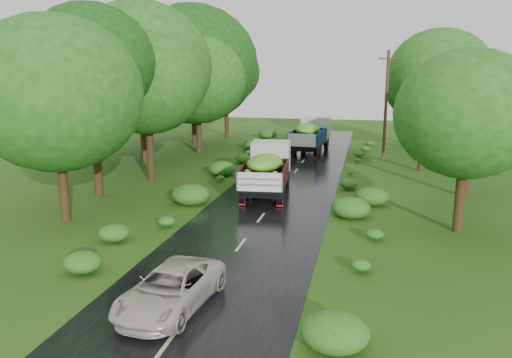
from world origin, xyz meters
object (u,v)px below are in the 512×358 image
(utility_pole, at_px, (386,105))
(truck_far, at_px, (311,133))
(truck_near, at_px, (267,167))
(car, at_px, (171,289))

(utility_pole, bearing_deg, truck_far, 129.54)
(utility_pole, bearing_deg, truck_near, -142.41)
(car, bearing_deg, truck_far, 94.63)
(truck_far, height_order, utility_pole, utility_pole)
(truck_far, relative_size, utility_pole, 0.83)
(truck_near, height_order, utility_pole, utility_pole)
(car, xyz_separation_m, utility_pole, (6.89, 27.63, 3.81))
(truck_far, relative_size, car, 1.61)
(truck_near, relative_size, car, 1.54)
(truck_far, bearing_deg, truck_near, -87.70)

